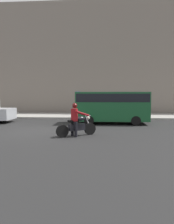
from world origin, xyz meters
The scene contains 7 objects.
ground_plane centered at (0.00, 0.00, 0.00)m, with size 80.00×80.00×0.00m, color black.
sidewalk_slab centered at (0.00, 8.00, 0.07)m, with size 40.00×4.40×0.14m, color #99968E.
building_facade centered at (0.00, 11.40, 5.85)m, with size 40.00×1.40×11.70m, color slate.
motorcycle_with_rider_crimson centered at (2.41, -1.30, 0.67)m, with size 1.86×1.25×1.64m.
parked_van_forest_green centered at (4.36, 3.35, 1.30)m, with size 4.99×1.96×2.23m.
street_sign_post centered at (1.37, 8.51, 1.50)m, with size 0.44×0.08×2.21m.
pedestrian_bystander centered at (3.74, 7.17, 1.12)m, with size 0.34×0.34×1.68m.
Camera 1 is at (3.67, -11.56, 2.06)m, focal length 33.87 mm.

